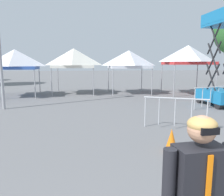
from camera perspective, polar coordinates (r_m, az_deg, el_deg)
The scene contains 8 objects.
canopy_tent_behind_center at distance 15.91m, azimuth -24.04°, elevation 9.23°, with size 2.97×2.97×3.13m.
canopy_tent_right_of_center at distance 16.22m, azimuth -9.97°, elevation 10.22°, with size 3.07×3.07×3.28m.
canopy_tent_left_of_center at distance 16.17m, azimuth 4.43°, elevation 10.05°, with size 2.89×2.89×3.15m.
canopy_tent_far_right at distance 16.67m, azimuth 19.28°, elevation 10.59°, with size 3.22×3.22×3.49m.
scissor_lift at distance 12.69m, azimuth 26.54°, elevation 4.43°, with size 1.41×2.31×4.77m.
crowd_barrier_mid_lot at distance 7.57m, azimuth 16.23°, elevation -2.32°, with size 1.92×0.93×1.08m.
crowd_barrier_near_person at distance 11.76m, azimuth 24.45°, elevation 1.15°, with size 2.04×0.58×1.08m.
traffic_cone_lot_center at distance 5.75m, azimuth 15.31°, elevation -10.61°, with size 0.32×0.32×0.59m, color orange.
Camera 1 is at (-0.61, -0.37, 2.19)m, focal length 34.90 mm.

